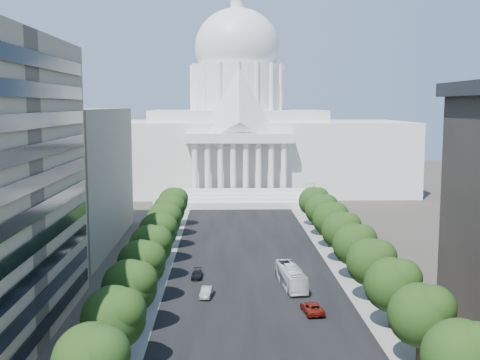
{
  "coord_description": "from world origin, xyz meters",
  "views": [
    {
      "loc": [
        -5.2,
        -31.73,
        30.76
      ],
      "look_at": [
        -1.82,
        85.95,
        16.07
      ],
      "focal_mm": 45.0,
      "sensor_mm": 36.0,
      "label": 1
    }
  ],
  "objects": [
    {
      "name": "tree_r_i",
      "position": [
        18.34,
        107.81,
        6.45
      ],
      "size": [
        7.79,
        7.6,
        9.97
      ],
      "color": "#33261C",
      "rests_on": "ground"
    },
    {
      "name": "tree_r_f",
      "position": [
        18.34,
        71.81,
        6.45
      ],
      "size": [
        7.79,
        7.6,
        9.97
      ],
      "color": "#33261C",
      "rests_on": "ground"
    },
    {
      "name": "streetlight_b",
      "position": [
        19.9,
        35.0,
        5.82
      ],
      "size": [
        2.61,
        0.44,
        9.0
      ],
      "color": "gray",
      "rests_on": "ground"
    },
    {
      "name": "capitol",
      "position": [
        0.0,
        184.89,
        20.01
      ],
      "size": [
        120.0,
        56.0,
        73.0
      ],
      "color": "white",
      "rests_on": "ground"
    },
    {
      "name": "tree_l_i",
      "position": [
        -17.66,
        107.81,
        6.45
      ],
      "size": [
        7.79,
        7.6,
        9.97
      ],
      "color": "#33261C",
      "rests_on": "ground"
    },
    {
      "name": "tree_r_j",
      "position": [
        18.34,
        119.81,
        6.45
      ],
      "size": [
        7.79,
        7.6,
        9.97
      ],
      "color": "#33261C",
      "rests_on": "ground"
    },
    {
      "name": "tree_l_j",
      "position": [
        -17.66,
        119.81,
        6.45
      ],
      "size": [
        7.79,
        7.6,
        9.97
      ],
      "color": "#33261C",
      "rests_on": "ground"
    },
    {
      "name": "tree_l_e",
      "position": [
        -17.66,
        59.81,
        6.45
      ],
      "size": [
        7.79,
        7.6,
        9.97
      ],
      "color": "#33261C",
      "rests_on": "ground"
    },
    {
      "name": "office_block_left_far",
      "position": [
        -48.0,
        100.0,
        15.0
      ],
      "size": [
        38.0,
        52.0,
        30.0
      ],
      "primitive_type": "cube",
      "color": "gray",
      "rests_on": "ground"
    },
    {
      "name": "sidewalk_left",
      "position": [
        -19.0,
        90.0,
        0.0
      ],
      "size": [
        8.0,
        260.0,
        0.02
      ],
      "primitive_type": "cube",
      "color": "gray",
      "rests_on": "ground"
    },
    {
      "name": "tree_l_f",
      "position": [
        -17.66,
        71.81,
        6.45
      ],
      "size": [
        7.79,
        7.6,
        9.97
      ],
      "color": "#33261C",
      "rests_on": "ground"
    },
    {
      "name": "road_asphalt",
      "position": [
        0.0,
        90.0,
        0.0
      ],
      "size": [
        30.0,
        260.0,
        0.01
      ],
      "primitive_type": "cube",
      "color": "black",
      "rests_on": "ground"
    },
    {
      "name": "streetlight_d",
      "position": [
        19.9,
        85.0,
        5.82
      ],
      "size": [
        2.61,
        0.44,
        9.0
      ],
      "color": "gray",
      "rests_on": "ground"
    },
    {
      "name": "tree_l_g",
      "position": [
        -17.66,
        83.81,
        6.45
      ],
      "size": [
        7.79,
        7.6,
        9.97
      ],
      "color": "#33261C",
      "rests_on": "ground"
    },
    {
      "name": "tree_r_g",
      "position": [
        18.34,
        83.81,
        6.45
      ],
      "size": [
        7.79,
        7.6,
        9.97
      ],
      "color": "#33261C",
      "rests_on": "ground"
    },
    {
      "name": "streetlight_f",
      "position": [
        19.9,
        135.0,
        5.82
      ],
      "size": [
        2.61,
        0.44,
        9.0
      ],
      "color": "gray",
      "rests_on": "ground"
    },
    {
      "name": "tree_r_h",
      "position": [
        18.34,
        95.81,
        6.45
      ],
      "size": [
        7.79,
        7.6,
        9.97
      ],
      "color": "#33261C",
      "rests_on": "ground"
    },
    {
      "name": "car_silver",
      "position": [
        -7.92,
        62.25,
        0.79
      ],
      "size": [
        2.26,
        4.96,
        1.58
      ],
      "primitive_type": "imported",
      "rotation": [
        0.0,
        0.0,
        -0.13
      ],
      "color": "#9FA2A6",
      "rests_on": "ground"
    },
    {
      "name": "tree_l_d",
      "position": [
        -17.66,
        47.81,
        6.45
      ],
      "size": [
        7.79,
        7.6,
        9.97
      ],
      "color": "#33261C",
      "rests_on": "ground"
    },
    {
      "name": "tree_l_b",
      "position": [
        -17.66,
        23.81,
        6.45
      ],
      "size": [
        7.79,
        7.6,
        9.97
      ],
      "color": "#33261C",
      "rests_on": "ground"
    },
    {
      "name": "car_red",
      "position": [
        8.01,
        54.11,
        0.8
      ],
      "size": [
        3.3,
        6.04,
        1.61
      ],
      "primitive_type": "imported",
      "rotation": [
        0.0,
        0.0,
        3.26
      ],
      "color": "maroon",
      "rests_on": "ground"
    },
    {
      "name": "tree_r_c",
      "position": [
        18.34,
        35.81,
        6.45
      ],
      "size": [
        7.79,
        7.6,
        9.97
      ],
      "color": "#33261C",
      "rests_on": "ground"
    },
    {
      "name": "tree_r_d",
      "position": [
        18.34,
        47.81,
        6.45
      ],
      "size": [
        7.79,
        7.6,
        9.97
      ],
      "color": "#33261C",
      "rests_on": "ground"
    },
    {
      "name": "sidewalk_right",
      "position": [
        19.0,
        90.0,
        0.0
      ],
      "size": [
        8.0,
        260.0,
        0.02
      ],
      "primitive_type": "cube",
      "color": "gray",
      "rests_on": "ground"
    },
    {
      "name": "tree_l_h",
      "position": [
        -17.66,
        95.81,
        6.45
      ],
      "size": [
        7.79,
        7.6,
        9.97
      ],
      "color": "#33261C",
      "rests_on": "ground"
    },
    {
      "name": "car_dark_b",
      "position": [
        -9.92,
        72.97,
        0.67
      ],
      "size": [
        2.02,
        4.66,
        1.34
      ],
      "primitive_type": "imported",
      "rotation": [
        0.0,
        0.0,
        -0.03
      ],
      "color": "black",
      "rests_on": "ground"
    },
    {
      "name": "tree_l_c",
      "position": [
        -17.66,
        35.81,
        6.45
      ],
      "size": [
        7.79,
        7.6,
        9.97
      ],
      "color": "#33261C",
      "rests_on": "ground"
    },
    {
      "name": "city_bus",
      "position": [
        6.31,
        67.33,
        1.79
      ],
      "size": [
        4.37,
        13.12,
        3.59
      ],
      "primitive_type": "imported",
      "rotation": [
        0.0,
        0.0,
        0.11
      ],
      "color": "white",
      "rests_on": "ground"
    },
    {
      "name": "streetlight_c",
      "position": [
        19.9,
        60.0,
        5.82
      ],
      "size": [
        2.61,
        0.44,
        9.0
      ],
      "color": "gray",
      "rests_on": "ground"
    },
    {
      "name": "tree_r_e",
      "position": [
        18.34,
        59.81,
        6.45
      ],
      "size": [
        7.79,
        7.6,
        9.97
      ],
      "color": "#33261C",
      "rests_on": "ground"
    },
    {
      "name": "streetlight_e",
      "position": [
        19.9,
        110.0,
        5.82
      ],
      "size": [
        2.61,
        0.44,
        9.0
      ],
      "color": "gray",
      "rests_on": "ground"
    },
    {
      "name": "tree_r_b",
      "position": [
        18.34,
        23.81,
        6.45
      ],
      "size": [
        7.79,
        7.6,
        9.97
      ],
      "color": "#33261C",
      "rests_on": "ground"
    }
  ]
}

